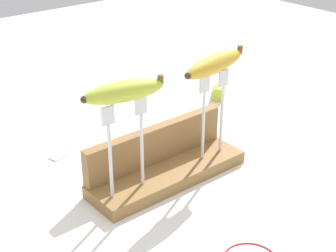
# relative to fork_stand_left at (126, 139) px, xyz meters

# --- Properties ---
(ground_plane) EXTENTS (3.00, 3.00, 0.00)m
(ground_plane) POSITION_rel_fork_stand_left_xyz_m (0.11, 0.01, -0.14)
(ground_plane) COLOR white
(wooden_board) EXTENTS (0.36, 0.11, 0.03)m
(wooden_board) POSITION_rel_fork_stand_left_xyz_m (0.11, 0.01, -0.13)
(wooden_board) COLOR olive
(wooden_board) RESTS_ON ground
(board_backstop) EXTENTS (0.35, 0.02, 0.08)m
(board_backstop) POSITION_rel_fork_stand_left_xyz_m (0.11, 0.06, -0.07)
(board_backstop) COLOR olive
(board_backstop) RESTS_ON wooden_board
(fork_stand_left) EXTENTS (0.10, 0.01, 0.19)m
(fork_stand_left) POSITION_rel_fork_stand_left_xyz_m (0.00, 0.00, 0.00)
(fork_stand_left) COLOR silver
(fork_stand_left) RESTS_ON wooden_board
(fork_stand_right) EXTENTS (0.08, 0.01, 0.19)m
(fork_stand_right) POSITION_rel_fork_stand_left_xyz_m (0.23, -0.00, 0.00)
(fork_stand_right) COLOR silver
(fork_stand_right) RESTS_ON wooden_board
(banana_raised_left) EXTENTS (0.17, 0.07, 0.04)m
(banana_raised_left) POSITION_rel_fork_stand_left_xyz_m (-0.00, 0.00, 0.10)
(banana_raised_left) COLOR #B2C138
(banana_raised_left) RESTS_ON fork_stand_left
(banana_raised_right) EXTENTS (0.19, 0.07, 0.04)m
(banana_raised_right) POSITION_rel_fork_stand_left_xyz_m (0.23, -0.00, 0.10)
(banana_raised_right) COLOR gold
(banana_raised_right) RESTS_ON fork_stand_right
(fork_fallen_near) EXTENTS (0.17, 0.06, 0.01)m
(fork_fallen_near) POSITION_rel_fork_stand_left_xyz_m (0.02, 0.26, -0.14)
(fork_fallen_near) COLOR silver
(fork_fallen_near) RESTS_ON ground
(banana_chunk_near) EXTENTS (0.07, 0.06, 0.04)m
(banana_chunk_near) POSITION_rel_fork_stand_left_xyz_m (0.51, 0.26, -0.12)
(banana_chunk_near) COLOR #B2C138
(banana_chunk_near) RESTS_ON ground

